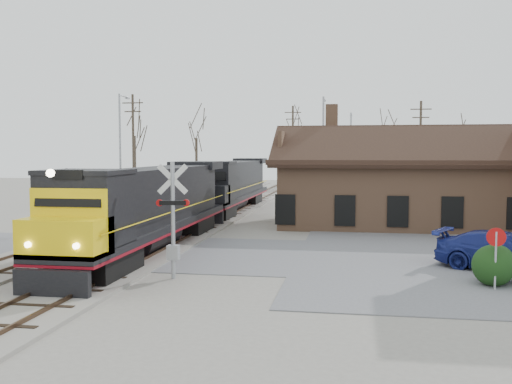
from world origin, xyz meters
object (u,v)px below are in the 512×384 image
locomotive_lead (148,207)px  locomotive_trailing (232,184)px  parked_car (505,252)px  depot (393,188)px

locomotive_lead → locomotive_trailing: (0.00, 18.84, -0.00)m
locomotive_trailing → parked_car: 25.64m
parked_car → depot: bearing=40.4°
locomotive_trailing → parked_car: size_ratio=3.49×
depot → locomotive_trailing: bearing=151.1°
locomotive_lead → locomotive_trailing: locomotive_lead is taller
locomotive_lead → locomotive_trailing: bearing=90.0°
depot → locomotive_trailing: depot is taller
depot → parked_car: depot is taller
depot → locomotive_trailing: (-11.99, 6.61, -0.24)m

